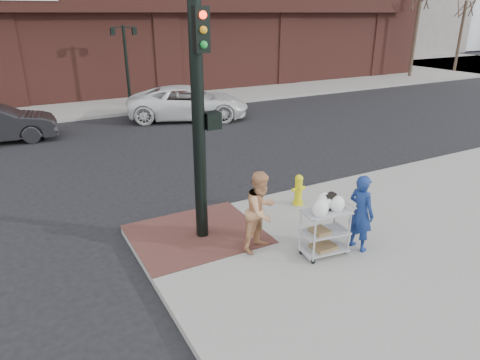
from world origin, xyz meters
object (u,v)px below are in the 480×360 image
lamp_post (126,57)px  utility_cart (325,228)px  pedestrian_tan (261,211)px  woman_blue (361,213)px  traffic_signal_pole (200,116)px  minivan_white (189,103)px  fire_hydrant (298,189)px

lamp_post → utility_cart: lamp_post is taller
lamp_post → pedestrian_tan: size_ratio=2.36×
pedestrian_tan → utility_cart: size_ratio=1.30×
woman_blue → lamp_post: bearing=-7.2°
lamp_post → traffic_signal_pole: bearing=-99.2°
minivan_white → fire_hydrant: size_ratio=6.93×
minivan_white → utility_cart: 13.20m
traffic_signal_pole → fire_hydrant: bearing=7.2°
lamp_post → woman_blue: size_ratio=2.47×
pedestrian_tan → lamp_post: bearing=61.7°
traffic_signal_pole → minivan_white: size_ratio=0.89×
traffic_signal_pole → fire_hydrant: traffic_signal_pole is taller
lamp_post → traffic_signal_pole: 15.43m
minivan_white → lamp_post: bearing=45.9°
traffic_signal_pole → woman_blue: bearing=-38.0°
pedestrian_tan → fire_hydrant: bearing=13.1°
utility_cart → lamp_post: bearing=87.8°
woman_blue → fire_hydrant: bearing=-12.3°
minivan_white → utility_cart: (-2.38, -12.99, -0.04)m
woman_blue → minivan_white: 13.23m
minivan_white → pedestrian_tan: bearing=-172.2°
woman_blue → pedestrian_tan: size_ratio=0.95×
fire_hydrant → lamp_post: bearing=91.2°
traffic_signal_pole → woman_blue: traffic_signal_pole is taller
woman_blue → minivan_white: bearing=-14.6°
traffic_signal_pole → utility_cart: size_ratio=3.85×
lamp_post → minivan_white: size_ratio=0.71×
traffic_signal_pole → utility_cart: traffic_signal_pole is taller
lamp_post → minivan_white: 4.82m
lamp_post → pedestrian_tan: 16.46m
pedestrian_tan → utility_cart: 1.31m
lamp_post → pedestrian_tan: bearing=-95.8°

